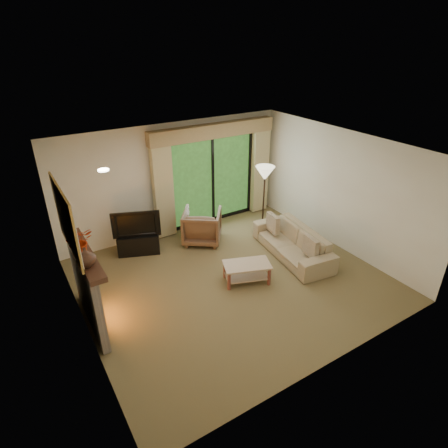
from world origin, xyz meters
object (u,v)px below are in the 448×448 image
armchair (202,226)px  sofa (292,242)px  coffee_table (247,273)px  media_console (139,243)px

armchair → sofa: armchair is taller
sofa → coffee_table: 1.43m
armchair → sofa: size_ratio=0.41×
media_console → armchair: size_ratio=1.04×
armchair → sofa: (1.36, -1.55, -0.08)m
armchair → coffee_table: 1.85m
media_console → armchair: armchair is taller
armchair → coffee_table: armchair is taller
sofa → coffee_table: size_ratio=2.36×
media_console → armchair: 1.46m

